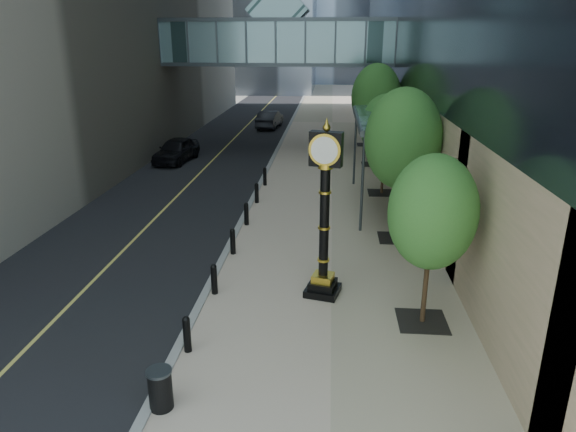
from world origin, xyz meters
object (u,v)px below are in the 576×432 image
object	(u,v)px
street_clock	(324,225)
car_far	(270,119)
car_near	(176,150)
pedestrian	(398,186)
trash_bin	(160,390)

from	to	relation	value
street_clock	car_far	distance (m)	32.48
car_near	car_far	size ratio (longest dim) A/B	0.98
pedestrian	car_near	size ratio (longest dim) A/B	0.37
car_near	car_far	distance (m)	14.75
street_clock	car_far	bearing A→B (deg)	113.63
pedestrian	car_far	distance (m)	23.74
street_clock	trash_bin	world-z (taller)	street_clock
street_clock	car_near	bearing A→B (deg)	133.07
street_clock	pedestrian	bearing A→B (deg)	84.75
trash_bin	pedestrian	bearing A→B (deg)	66.13
pedestrian	car_near	world-z (taller)	pedestrian
street_clock	car_far	xyz separation A→B (m)	(-5.42, 31.99, -1.60)
street_clock	pedestrian	distance (m)	10.68
car_near	street_clock	bearing A→B (deg)	-53.79
pedestrian	car_near	bearing A→B (deg)	-39.46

